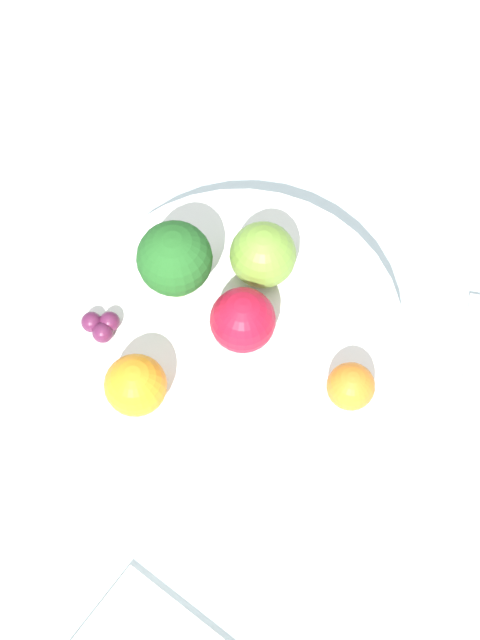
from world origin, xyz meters
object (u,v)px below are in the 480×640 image
bowl (240,336)px  grape_cluster (101,325)px  orange_back (351,386)px  spoon (475,339)px  orange_front (136,385)px  broccoli (175,260)px  apple_green (263,255)px  apple_red (243,320)px

bowl → grape_cluster: grape_cluster is taller
orange_back → grape_cluster: size_ratio=1.26×
spoon → bowl: bearing=27.8°
orange_front → grape_cluster: bearing=-34.5°
broccoli → apple_green: 0.07m
broccoli → apple_green: size_ratio=1.35×
apple_red → orange_front: 0.09m
apple_red → orange_back: 0.09m
apple_red → apple_green: 0.06m
orange_back → spoon: bearing=-124.2°
orange_front → spoon: bearing=-140.2°
apple_red → apple_green: size_ratio=0.96×
apple_green → orange_front: bearing=75.3°
bowl → broccoli: size_ratio=3.64×
broccoli → apple_red: size_ratio=1.41×
apple_green → orange_back: bearing=147.2°
grape_cluster → spoon: (-0.27, -0.14, -0.04)m
orange_front → orange_back: 0.16m
broccoli → grape_cluster: bearing=61.3°
spoon → apple_green: bearing=12.3°
apple_red → orange_front: size_ratio=1.08×
orange_front → spoon: (-0.21, -0.18, -0.06)m
apple_red → spoon: (-0.17, -0.10, -0.06)m
orange_front → grape_cluster: orange_front is taller
apple_red → spoon: size_ratio=0.62×
apple_red → spoon: 0.20m
orange_back → orange_front: bearing=26.8°
apple_red → spoon: bearing=-149.9°
broccoli → spoon: 0.26m
apple_red → apple_green: apple_green is taller
spoon → apple_red: bearing=30.1°
broccoli → grape_cluster: 0.08m
apple_red → grape_cluster: apple_red is taller
bowl → orange_front: (0.04, 0.09, 0.04)m
broccoli → bowl: bearing=170.1°
spoon → grape_cluster: bearing=28.0°
broccoli → apple_red: broccoli is taller
apple_green → orange_front: apple_green is taller
orange_front → spoon: size_ratio=0.57×
apple_green → apple_red: bearing=100.7°
bowl → apple_green: 0.07m
apple_green → bowl: bearing=96.2°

